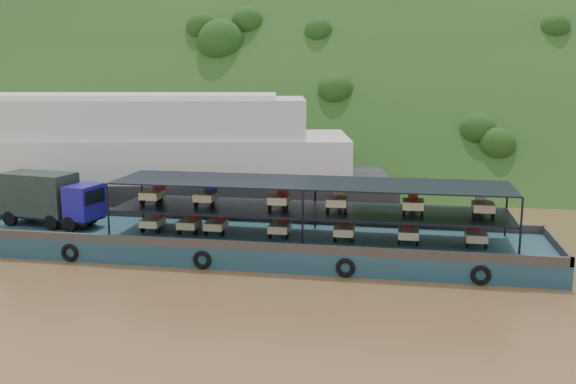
# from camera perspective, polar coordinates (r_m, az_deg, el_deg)

# --- Properties ---
(ground) EXTENTS (160.00, 160.00, 0.00)m
(ground) POSITION_cam_1_polar(r_m,az_deg,el_deg) (39.06, 2.10, -5.53)
(ground) COLOR brown
(ground) RESTS_ON ground
(hillside) EXTENTS (140.00, 39.60, 39.60)m
(hillside) POSITION_cam_1_polar(r_m,az_deg,el_deg) (74.12, 6.14, 2.19)
(hillside) COLOR #183814
(hillside) RESTS_ON ground
(cargo_barge) EXTENTS (35.00, 7.18, 4.54)m
(cargo_barge) POSITION_cam_1_polar(r_m,az_deg,el_deg) (39.09, -4.75, -3.82)
(cargo_barge) COLOR #143A46
(cargo_barge) RESTS_ON ground
(passenger_ferry) EXTENTS (46.45, 19.57, 9.14)m
(passenger_ferry) POSITION_cam_1_polar(r_m,az_deg,el_deg) (53.33, -15.81, 2.82)
(passenger_ferry) COLOR black
(passenger_ferry) RESTS_ON ground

